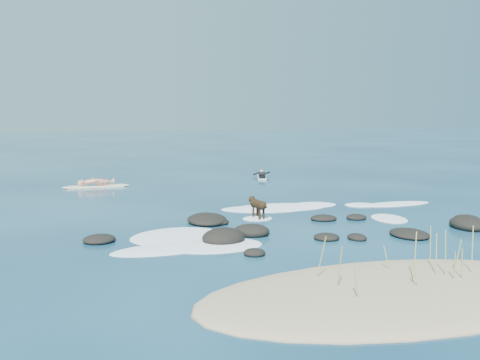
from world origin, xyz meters
name	(u,v)px	position (x,y,z in m)	size (l,w,h in m)	color
ground	(269,219)	(0.00, 0.00, 0.00)	(160.00, 160.00, 0.00)	#0A2642
sand_dune	(399,294)	(0.00, -8.20, 0.00)	(9.00, 4.40, 0.60)	#9E8966
dune_grass	(417,262)	(0.53, -8.02, 0.62)	(3.55, 1.78, 1.20)	#8C9849
reef_rocks	(302,227)	(0.43, -2.01, 0.10)	(13.77, 5.75, 0.58)	black
breaking_foam	(265,221)	(-0.24, -0.34, 0.01)	(13.51, 7.27, 0.12)	white
standing_surfer_rig	(96,173)	(-5.67, 9.86, 0.74)	(3.29, 0.65, 1.88)	#FAE8C8
paddling_surfer_rig	(262,176)	(3.55, 11.04, 0.14)	(1.27, 2.27, 0.40)	white
dog	(257,204)	(-0.39, 0.10, 0.53)	(0.48, 1.26, 0.80)	black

